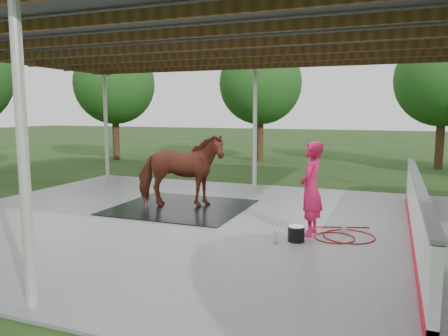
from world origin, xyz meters
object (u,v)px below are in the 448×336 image
(dasher_board, at_px, (416,213))
(handler, at_px, (311,189))
(horse, at_px, (180,171))
(wash_bucket, at_px, (296,233))

(dasher_board, relative_size, handler, 4.34)
(dasher_board, bearing_deg, horse, 169.55)
(wash_bucket, bearing_deg, horse, 151.54)
(dasher_board, distance_m, wash_bucket, 2.26)
(dasher_board, distance_m, horse, 5.50)
(horse, relative_size, wash_bucket, 6.90)
(dasher_board, distance_m, handler, 1.97)
(horse, bearing_deg, wash_bucket, -139.68)
(horse, distance_m, handler, 3.70)
(dasher_board, relative_size, wash_bucket, 25.37)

